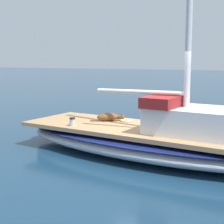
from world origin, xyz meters
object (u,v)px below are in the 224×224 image
deck_winch (72,122)px  dog_brown (109,117)px  coiled_rope (126,120)px  sailboat_main (150,142)px

deck_winch → dog_brown: bearing=149.7°
coiled_rope → sailboat_main: bearing=51.0°
deck_winch → sailboat_main: bearing=102.0°
deck_winch → coiled_rope: bearing=137.7°
dog_brown → deck_winch: bearing=-30.3°
dog_brown → coiled_rope: dog_brown is taller
dog_brown → sailboat_main: bearing=66.0°
sailboat_main → dog_brown: bearing=-114.0°
sailboat_main → coiled_rope: bearing=-129.0°
coiled_rope → dog_brown: bearing=-73.9°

